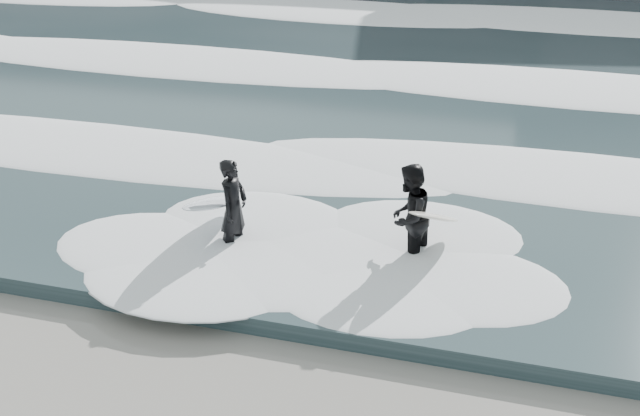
{
  "coord_description": "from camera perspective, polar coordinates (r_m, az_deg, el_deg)",
  "views": [
    {
      "loc": [
        4.08,
        -6.19,
        6.68
      ],
      "look_at": [
        0.69,
        5.48,
        1.0
      ],
      "focal_mm": 45.0,
      "sensor_mm": 36.0,
      "label": 1
    }
  ],
  "objects": [
    {
      "name": "sea",
      "position": [
        36.02,
        9.73,
        14.25
      ],
      "size": [
        90.0,
        52.0,
        0.3
      ],
      "primitive_type": "cube",
      "color": "#28393D",
      "rests_on": "ground"
    },
    {
      "name": "foam_near",
      "position": [
        16.93,
        1.09,
        3.27
      ],
      "size": [
        60.0,
        3.2,
        0.2
      ],
      "primitive_type": "ellipsoid",
      "color": "white",
      "rests_on": "sea"
    },
    {
      "name": "foam_mid",
      "position": [
        23.41,
        5.65,
        9.41
      ],
      "size": [
        60.0,
        4.0,
        0.24
      ],
      "primitive_type": "ellipsoid",
      "color": "white",
      "rests_on": "sea"
    },
    {
      "name": "foam_far",
      "position": [
        32.07,
        8.83,
        13.55
      ],
      "size": [
        60.0,
        4.8,
        0.3
      ],
      "primitive_type": "ellipsoid",
      "color": "white",
      "rests_on": "sea"
    },
    {
      "name": "surfer_left",
      "position": [
        13.77,
        -6.51,
        0.05
      ],
      "size": [
        0.97,
        2.17,
        1.78
      ],
      "color": "black",
      "rests_on": "ground"
    },
    {
      "name": "surfer_right",
      "position": [
        13.34,
        6.47,
        -0.66
      ],
      "size": [
        1.35,
        1.8,
        1.85
      ],
      "color": "black",
      "rests_on": "ground"
    }
  ]
}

